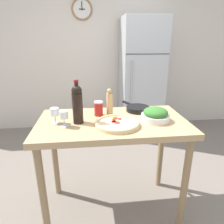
{
  "coord_description": "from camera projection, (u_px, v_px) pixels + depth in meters",
  "views": [
    {
      "loc": [
        -0.17,
        -1.51,
        1.52
      ],
      "look_at": [
        0.0,
        0.03,
        0.97
      ],
      "focal_mm": 32.0,
      "sensor_mm": 36.0,
      "label": 1
    }
  ],
  "objects": [
    {
      "name": "pepper_mill",
      "position": [
        110.0,
        102.0,
        1.72
      ],
      "size": [
        0.05,
        0.05,
        0.23
      ],
      "color": "tan",
      "rests_on": "prep_counter"
    },
    {
      "name": "ground_plane",
      "position": [
        112.0,
        208.0,
        1.94
      ],
      "size": [
        14.0,
        14.0,
        0.0
      ],
      "primitive_type": "plane",
      "color": "slate"
    },
    {
      "name": "refrigerator",
      "position": [
        141.0,
        79.0,
        3.29
      ],
      "size": [
        0.65,
        0.72,
        1.88
      ],
      "color": "#B7BCC1",
      "rests_on": "ground_plane"
    },
    {
      "name": "wall_back",
      "position": [
        99.0,
        55.0,
        3.47
      ],
      "size": [
        6.4,
        0.09,
        2.6
      ],
      "color": "silver",
      "rests_on": "ground_plane"
    },
    {
      "name": "salt_canister",
      "position": [
        99.0,
        108.0,
        1.72
      ],
      "size": [
        0.07,
        0.07,
        0.13
      ],
      "color": "#B2231E",
      "rests_on": "prep_counter"
    },
    {
      "name": "wine_glass_far",
      "position": [
        55.0,
        113.0,
        1.54
      ],
      "size": [
        0.07,
        0.07,
        0.13
      ],
      "color": "silver",
      "rests_on": "prep_counter"
    },
    {
      "name": "homemade_pizza",
      "position": [
        117.0,
        123.0,
        1.53
      ],
      "size": [
        0.34,
        0.34,
        0.03
      ],
      "color": "#DBC189",
      "rests_on": "prep_counter"
    },
    {
      "name": "prep_counter",
      "position": [
        112.0,
        134.0,
        1.67
      ],
      "size": [
        1.21,
        0.67,
        0.91
      ],
      "color": "tan",
      "rests_on": "ground_plane"
    },
    {
      "name": "wine_bottle",
      "position": [
        77.0,
        103.0,
        1.53
      ],
      "size": [
        0.08,
        0.08,
        0.34
      ],
      "color": "black",
      "rests_on": "prep_counter"
    },
    {
      "name": "cast_iron_skillet",
      "position": [
        138.0,
        109.0,
        1.84
      ],
      "size": [
        0.22,
        0.32,
        0.04
      ],
      "color": "black",
      "rests_on": "prep_counter"
    },
    {
      "name": "salad_bowl",
      "position": [
        155.0,
        115.0,
        1.61
      ],
      "size": [
        0.23,
        0.23,
        0.11
      ],
      "color": "white",
      "rests_on": "prep_counter"
    },
    {
      "name": "wine_glass_near",
      "position": [
        64.0,
        116.0,
        1.48
      ],
      "size": [
        0.07,
        0.07,
        0.13
      ],
      "color": "silver",
      "rests_on": "prep_counter"
    }
  ]
}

